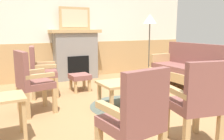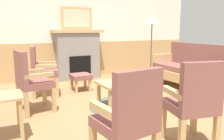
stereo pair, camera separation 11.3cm
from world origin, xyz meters
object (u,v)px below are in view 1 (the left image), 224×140
at_px(coffee_table, 127,84).
at_px(framed_picture, 75,18).
at_px(armchair_front_center, 136,116).
at_px(floor_lamp_by_couch, 150,23).
at_px(fireplace, 76,54).
at_px(footstool, 80,78).
at_px(armchair_by_window_left, 40,69).
at_px(side_table, 5,106).
at_px(couch, 187,70).
at_px(armchair_near_fireplace, 31,79).
at_px(book_on_table, 130,80).
at_px(armchair_front_left, 197,100).

bearing_deg(coffee_table, framed_picture, 90.67).
height_order(armchair_front_center, floor_lamp_by_couch, floor_lamp_by_couch).
height_order(fireplace, footstool, fireplace).
height_order(coffee_table, floor_lamp_by_couch, floor_lamp_by_couch).
distance_m(footstool, floor_lamp_by_couch, 2.49).
height_order(fireplace, coffee_table, fireplace).
distance_m(framed_picture, floor_lamp_by_couch, 1.95).
xyz_separation_m(armchair_by_window_left, side_table, (-0.73, -1.69, -0.10)).
distance_m(couch, armchair_near_fireplace, 3.36).
height_order(couch, footstool, couch).
distance_m(book_on_table, armchair_by_window_left, 1.79).
bearing_deg(armchair_by_window_left, footstool, 1.88).
height_order(coffee_table, book_on_table, book_on_table).
distance_m(fireplace, framed_picture, 0.91).
xyz_separation_m(book_on_table, footstool, (-0.41, 1.34, -0.17)).
distance_m(armchair_near_fireplace, armchair_front_center, 2.11).
distance_m(footstool, armchair_front_left, 2.86).
bearing_deg(framed_picture, book_on_table, -88.45).
relative_size(coffee_table, armchair_near_fireplace, 0.98).
bearing_deg(floor_lamp_by_couch, couch, -86.28).
bearing_deg(coffee_table, armchair_by_window_left, 132.56).
height_order(book_on_table, armchair_near_fireplace, armchair_near_fireplace).
bearing_deg(armchair_by_window_left, couch, -14.71).
height_order(framed_picture, side_table, framed_picture).
bearing_deg(side_table, armchair_front_left, -30.69).
relative_size(couch, armchair_front_left, 1.84).
bearing_deg(coffee_table, armchair_front_center, -119.66).
distance_m(fireplace, book_on_table, 2.54).
height_order(armchair_front_left, side_table, armchair_front_left).
relative_size(fireplace, coffee_table, 1.35).
bearing_deg(footstool, framed_picture, 74.14).
bearing_deg(floor_lamp_by_couch, coffee_table, -134.94).
bearing_deg(armchair_front_left, couch, 46.31).
height_order(fireplace, armchair_by_window_left, fireplace).
bearing_deg(floor_lamp_by_couch, armchair_by_window_left, -170.30).
height_order(footstool, armchair_front_center, armchair_front_center).
distance_m(armchair_near_fireplace, armchair_front_left, 2.42).
bearing_deg(side_table, couch, 13.31).
bearing_deg(footstool, book_on_table, -73.08).
relative_size(footstool, armchair_by_window_left, 0.41).
xyz_separation_m(armchair_front_left, floor_lamp_by_couch, (1.83, 3.31, 0.91)).
relative_size(book_on_table, side_table, 0.37).
bearing_deg(couch, armchair_by_window_left, 165.29).
bearing_deg(side_table, book_on_table, 11.08).
relative_size(framed_picture, armchair_near_fireplace, 0.82).
height_order(book_on_table, armchair_front_left, armchair_front_left).
bearing_deg(framed_picture, armchair_front_center, -102.19).
bearing_deg(couch, book_on_table, -164.36).
bearing_deg(coffee_table, footstool, 105.71).
bearing_deg(fireplace, armchair_by_window_left, -133.31).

